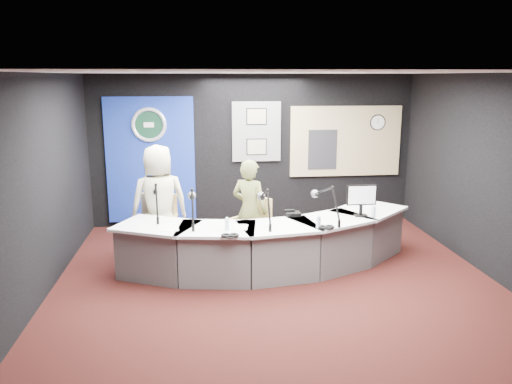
{
  "coord_description": "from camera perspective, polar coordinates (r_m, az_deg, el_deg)",
  "views": [
    {
      "loc": [
        -1.01,
        -6.46,
        2.76
      ],
      "look_at": [
        -0.2,
        0.8,
        1.1
      ],
      "focal_mm": 36.0,
      "sensor_mm": 36.0,
      "label": 1
    }
  ],
  "objects": [
    {
      "name": "headphones_near",
      "position": [
        6.99,
        7.78,
        -3.88
      ],
      "size": [
        0.2,
        0.2,
        0.03
      ],
      "primitive_type": "torus",
      "color": "black",
      "rests_on": "broadcast_desk"
    },
    {
      "name": "ceiling",
      "position": [
        6.54,
        2.59,
        13.14
      ],
      "size": [
        6.0,
        6.0,
        0.02
      ],
      "primitive_type": "cube",
      "color": "silver",
      "rests_on": "ground"
    },
    {
      "name": "draped_jacket",
      "position": [
        8.24,
        -10.79,
        -2.48
      ],
      "size": [
        0.51,
        0.14,
        0.7
      ],
      "primitive_type": "cube",
      "rotation": [
        0.0,
        0.0,
        -0.08
      ],
      "color": "slate",
      "rests_on": "armchair_left"
    },
    {
      "name": "booth_glow",
      "position": [
        9.89,
        9.94,
        5.58
      ],
      "size": [
        2.0,
        0.02,
        1.2
      ],
      "primitive_type": "cube",
      "color": "#FFC8A1",
      "rests_on": "booth_window_frame"
    },
    {
      "name": "wall_front",
      "position": [
        3.85,
        9.34,
        -8.03
      ],
      "size": [
        6.0,
        0.02,
        2.8
      ],
      "primitive_type": "cube",
      "color": "black",
      "rests_on": "ground"
    },
    {
      "name": "boom_mic_a",
      "position": [
        7.48,
        -11.05,
        -0.66
      ],
      "size": [
        0.19,
        0.74,
        0.6
      ],
      "primitive_type": null,
      "color": "black",
      "rests_on": "broadcast_desk"
    },
    {
      "name": "framed_photo_lower",
      "position": [
        9.55,
        0.07,
        5.03
      ],
      "size": [
        0.34,
        0.02,
        0.27
      ],
      "primitive_type": "cube",
      "color": "gray",
      "rests_on": "pinboard"
    },
    {
      "name": "wall_left",
      "position": [
        6.9,
        -23.0,
        0.4
      ],
      "size": [
        0.02,
        6.0,
        2.8
      ],
      "primitive_type": "cube",
      "color": "black",
      "rests_on": "ground"
    },
    {
      "name": "boom_mic_d",
      "position": [
        7.23,
        7.87,
        -1.0
      ],
      "size": [
        0.33,
        0.7,
        0.6
      ],
      "primitive_type": null,
      "color": "black",
      "rests_on": "broadcast_desk"
    },
    {
      "name": "ground",
      "position": [
        7.1,
        2.36,
        -10.09
      ],
      "size": [
        6.0,
        6.0,
        0.0
      ],
      "primitive_type": "plane",
      "color": "black",
      "rests_on": "ground"
    },
    {
      "name": "pinboard",
      "position": [
        9.54,
        0.05,
        6.72
      ],
      "size": [
        0.9,
        0.04,
        1.1
      ],
      "primitive_type": "cube",
      "color": "slate",
      "rests_on": "wall_back"
    },
    {
      "name": "framed_photo_upper",
      "position": [
        9.49,
        0.07,
        8.38
      ],
      "size": [
        0.34,
        0.02,
        0.27
      ],
      "primitive_type": "cube",
      "color": "gray",
      "rests_on": "pinboard"
    },
    {
      "name": "headphones_far",
      "position": [
        6.58,
        -2.91,
        -4.83
      ],
      "size": [
        0.19,
        0.19,
        0.03
      ],
      "primitive_type": "torus",
      "color": "black",
      "rests_on": "broadcast_desk"
    },
    {
      "name": "equipment_rack",
      "position": [
        9.78,
        7.4,
        4.69
      ],
      "size": [
        0.55,
        0.02,
        0.75
      ],
      "primitive_type": "cube",
      "color": "black",
      "rests_on": "booth_window_frame"
    },
    {
      "name": "boom_mic_b",
      "position": [
        7.07,
        -7.09,
        -1.29
      ],
      "size": [
        0.16,
        0.74,
        0.6
      ],
      "primitive_type": null,
      "color": "black",
      "rests_on": "broadcast_desk"
    },
    {
      "name": "booth_window_frame",
      "position": [
        9.9,
        9.92,
        5.59
      ],
      "size": [
        2.12,
        0.06,
        1.32
      ],
      "primitive_type": "cube",
      "color": "tan",
      "rests_on": "wall_back"
    },
    {
      "name": "wall_back",
      "position": [
        9.61,
        -0.27,
        4.66
      ],
      "size": [
        6.0,
        0.02,
        2.8
      ],
      "primitive_type": "cube",
      "color": "black",
      "rests_on": "ground"
    },
    {
      "name": "paper_stack",
      "position": [
        7.04,
        -9.54,
        -3.95
      ],
      "size": [
        0.25,
        0.34,
        0.0
      ],
      "primitive_type": "cube",
      "rotation": [
        0.0,
        0.0,
        0.09
      ],
      "color": "white",
      "rests_on": "broadcast_desk"
    },
    {
      "name": "broadcast_desk",
      "position": [
        7.47,
        1.36,
        -5.83
      ],
      "size": [
        4.5,
        1.9,
        0.75
      ],
      "primitive_type": null,
      "color": "silver",
      "rests_on": "ground"
    },
    {
      "name": "wall_clock",
      "position": [
        10.02,
        13.37,
        7.53
      ],
      "size": [
        0.28,
        0.01,
        0.28
      ],
      "primitive_type": "cylinder",
      "rotation": [
        1.57,
        0.0,
        0.0
      ],
      "color": "white",
      "rests_on": "booth_window_frame"
    },
    {
      "name": "boom_mic_c",
      "position": [
        7.0,
        1.06,
        -1.33
      ],
      "size": [
        0.17,
        0.74,
        0.6
      ],
      "primitive_type": null,
      "color": "black",
      "rests_on": "broadcast_desk"
    },
    {
      "name": "seal_center",
      "position": [
        9.48,
        -11.82,
        7.32
      ],
      "size": [
        0.48,
        0.01,
        0.48
      ],
      "primitive_type": "cylinder",
      "rotation": [
        1.57,
        0.0,
        0.0
      ],
      "color": "#0D311F",
      "rests_on": "backdrop_panel"
    },
    {
      "name": "backdrop_panel",
      "position": [
        9.59,
        -11.63,
        3.48
      ],
      "size": [
        1.6,
        0.05,
        2.3
      ],
      "primitive_type": "cube",
      "color": "navy",
      "rests_on": "wall_back"
    },
    {
      "name": "armchair_left",
      "position": [
        8.02,
        -10.6,
        -3.54
      ],
      "size": [
        0.65,
        0.65,
        1.06
      ],
      "primitive_type": null,
      "rotation": [
        0.0,
        0.0,
        -0.08
      ],
      "color": "tan",
      "rests_on": "ground"
    },
    {
      "name": "person_woman",
      "position": [
        7.71,
        -0.71,
        -2.07
      ],
      "size": [
        0.68,
        0.63,
        1.56
      ],
      "primitive_type": "imported",
      "rotation": [
        0.0,
        0.0,
        2.56
      ],
      "color": "brown",
      "rests_on": "ground"
    },
    {
      "name": "armchair_right",
      "position": [
        7.8,
        -0.71,
        -4.29
      ],
      "size": [
        0.74,
        0.74,
        0.94
      ],
      "primitive_type": null,
      "rotation": [
        0.0,
        0.0,
        -0.87
      ],
      "color": "tan",
      "rests_on": "ground"
    },
    {
      "name": "agency_seal",
      "position": [
        9.47,
        -11.82,
        7.32
      ],
      "size": [
        0.63,
        0.07,
        0.63
      ],
      "primitive_type": "torus",
      "rotation": [
        1.57,
        0.0,
        0.0
      ],
      "color": "silver",
      "rests_on": "backdrop_panel"
    },
    {
      "name": "computer_monitor",
      "position": [
        7.6,
        11.64,
        -0.31
      ],
      "size": [
        0.45,
        0.03,
        0.31
      ],
      "primitive_type": "cube",
      "rotation": [
        0.0,
        0.0,
        -0.0
      ],
      "color": "black",
      "rests_on": "broadcast_desk"
    },
    {
      "name": "person_man",
      "position": [
        7.93,
        -10.7,
        -1.12
      ],
      "size": [
        0.97,
        0.75,
        1.76
      ],
      "primitive_type": "imported",
      "rotation": [
        0.0,
        0.0,
        3.38
      ],
      "color": "beige",
      "rests_on": "ground"
    },
    {
      "name": "notepad",
      "position": [
        6.98,
        -1.72,
        -3.92
      ],
      "size": [
        0.22,
        0.29,
        0.0
      ],
      "primitive_type": "cube",
      "rotation": [
        0.0,
        0.0,
        -0.16
      ],
      "color": "white",
      "rests_on": "broadcast_desk"
    },
    {
      "name": "desk_phone",
      "position": [
        7.56,
        4.09,
        -2.46
      ],
      "size": [
        0.23,
        0.19,
        0.06
      ],
      "primitive_type": "cube",
      "rotation": [
        0.0,
        0.0,
        0.05
      ],
      "color": "black",
      "rests_on": "broadcast_desk"
    },
    {
      "name": "water_bottles",
      "position": [
        7.13,
        5.34,
        -2.87
      ],
      "size": [
        2.21,
        0.51,
        0.18
      ],
      "primitive_type": null,
      "color": "silver",
      "rests_on": "broadcast_desk"
    },
    {
      "name": "wall_right",
      "position": [
        7.72,
        25.05,
        1.45
      ],
      "size": [
        0.02,
        6.0,
        2.8
      ],
      "primitive_type": "cube",
      "color": "black",
      "rests_on": "ground"
    }
  ]
}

